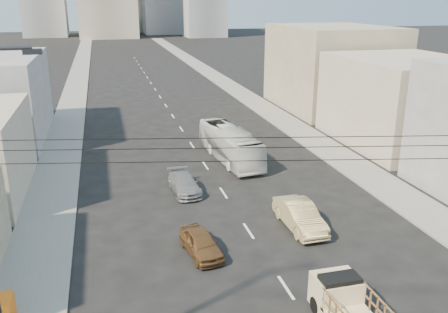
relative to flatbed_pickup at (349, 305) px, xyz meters
name	(u,v)px	position (x,y,z in m)	size (l,w,h in m)	color
sidewalk_left	(77,84)	(-13.15, 65.31, -1.03)	(3.50, 180.00, 0.12)	slate
sidewalk_right	(218,78)	(10.35, 65.31, -1.03)	(3.50, 180.00, 0.12)	slate
lane_dashes	(163,101)	(-1.40, 48.31, -1.09)	(0.15, 104.00, 0.01)	silver
flatbed_pickup	(349,305)	(0.00, 0.00, 0.00)	(1.95, 4.41, 1.90)	beige
city_bus	(230,144)	(0.95, 22.33, 0.30)	(2.35, 10.05, 2.80)	silver
sedan_brown	(201,243)	(-4.68, 7.43, -0.45)	(1.53, 3.80, 1.29)	brown
sedan_tan	(300,216)	(1.67, 8.97, -0.30)	(1.68, 4.81, 1.59)	tan
sedan_grey	(184,184)	(-4.07, 16.19, -0.46)	(1.77, 4.35, 1.26)	gray
overhead_wires	(381,147)	(-1.40, -3.19, 7.87)	(23.01, 5.02, 0.72)	black
bldg_right_mid	(404,101)	(18.10, 23.31, 2.91)	(11.00, 14.00, 8.00)	#B4A891
bldg_right_far	(331,67)	(18.60, 39.31, 3.91)	(12.00, 16.00, 10.00)	gray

